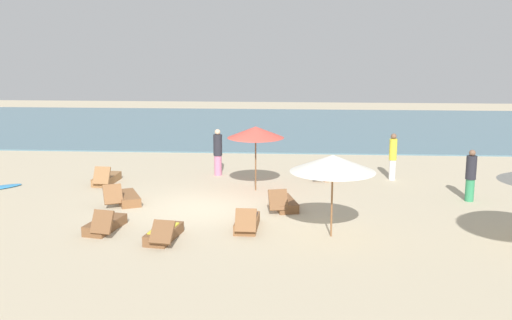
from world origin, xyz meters
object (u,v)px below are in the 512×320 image
lounger_2 (247,223)px  lounger_5 (284,203)px  lounger_3 (105,225)px  umbrella_3 (256,132)px  lounger_6 (324,173)px  umbrella_2 (333,163)px  lounger_1 (126,198)px  person_0 (471,175)px  person_2 (393,156)px  lounger_4 (106,179)px  person_1 (218,152)px  lounger_0 (164,233)px

lounger_2 → lounger_5: 2.31m
lounger_3 → umbrella_3: bearing=50.7°
lounger_6 → umbrella_3: bearing=-140.2°
umbrella_2 → lounger_5: (-1.33, 2.60, -1.83)m
umbrella_3 → lounger_1: (-4.04, -1.90, -1.86)m
person_0 → lounger_2: bearing=-154.3°
umbrella_3 → person_0: size_ratio=1.32×
umbrella_3 → person_0: 7.17m
umbrella_2 → lounger_1: 7.25m
umbrella_3 → person_2: umbrella_3 is taller
lounger_4 → person_1: bearing=22.1°
lounger_1 → person_2: 9.78m
umbrella_2 → umbrella_3: umbrella_3 is taller
umbrella_3 → lounger_4: (-5.47, 0.65, -1.86)m
lounger_0 → lounger_3: (-1.78, 0.67, -0.00)m
person_1 → lounger_4: bearing=-157.9°
lounger_5 → person_1: person_1 is taller
umbrella_3 → lounger_5: 3.08m
umbrella_3 → lounger_6: umbrella_3 is taller
person_2 → lounger_5: bearing=-133.8°
lounger_0 → lounger_1: lounger_1 is taller
lounger_6 → person_0: (4.54, -3.02, 0.68)m
lounger_2 → lounger_0: bearing=-153.0°
lounger_6 → person_1: size_ratio=1.00×
umbrella_2 → lounger_6: bearing=88.9°
person_1 → person_0: bearing=-20.4°
lounger_1 → lounger_4: size_ratio=1.04×
umbrella_2 → lounger_0: umbrella_2 is taller
umbrella_2 → person_0: size_ratio=1.34×
lounger_3 → lounger_5: lounger_5 is taller
person_2 → lounger_2: bearing=-128.4°
umbrella_3 → lounger_3: bearing=-129.3°
lounger_2 → person_1: bearing=103.9°
umbrella_3 → person_1: 2.95m
umbrella_3 → lounger_3: umbrella_3 is taller
person_1 → person_2: 6.54m
lounger_6 → lounger_3: bearing=-133.0°
lounger_4 → lounger_6: bearing=10.0°
person_2 → lounger_6: bearing=176.0°
lounger_4 → person_1: (3.88, 1.57, 0.73)m
lounger_5 → person_2: bearing=46.2°
umbrella_2 → lounger_3: 6.48m
lounger_3 → lounger_6: bearing=47.0°
lounger_3 → lounger_4: bearing=106.5°
umbrella_2 → lounger_5: bearing=117.1°
umbrella_3 → lounger_4: bearing=173.3°
umbrella_2 → lounger_2: size_ratio=1.37×
lounger_1 → lounger_6: bearing=31.3°
lounger_3 → lounger_4: 5.61m
umbrella_3 → lounger_1: bearing=-154.8°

